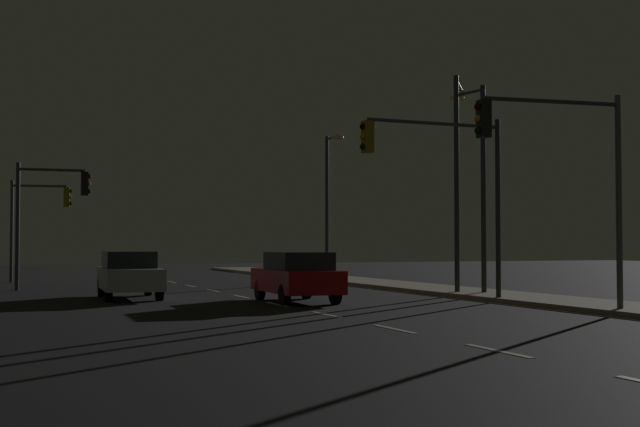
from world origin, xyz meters
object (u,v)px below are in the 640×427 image
at_px(traffic_light_far_left, 39,211).
at_px(street_lamp_mid_block, 458,162).
at_px(car, 297,276).
at_px(traffic_light_overhead_east, 441,168).
at_px(car_oncoming, 129,274).
at_px(street_lamp_corner, 329,192).
at_px(street_lamp_across_street, 478,169).
at_px(traffic_light_mid_left, 50,202).
at_px(traffic_light_far_right, 559,156).

height_order(traffic_light_far_left, street_lamp_mid_block, street_lamp_mid_block).
relative_size(car, traffic_light_overhead_east, 0.79).
distance_m(car_oncoming, street_lamp_corner, 14.32).
xyz_separation_m(car_oncoming, street_lamp_across_street, (11.67, -3.03, 3.65)).
height_order(car_oncoming, street_lamp_across_street, street_lamp_across_street).
xyz_separation_m(traffic_light_mid_left, street_lamp_corner, (12.87, 2.36, 0.81)).
bearing_deg(car, traffic_light_far_left, 110.86).
bearing_deg(car, street_lamp_across_street, 5.68).
distance_m(traffic_light_mid_left, street_lamp_mid_block, 16.08).
relative_size(car_oncoming, street_lamp_mid_block, 0.58).
height_order(street_lamp_mid_block, street_lamp_corner, street_lamp_mid_block).
height_order(traffic_light_mid_left, traffic_light_far_left, traffic_light_mid_left).
xyz_separation_m(traffic_light_mid_left, traffic_light_far_left, (-0.04, 7.70, -0.11)).
bearing_deg(traffic_light_overhead_east, car_oncoming, 145.28).
bearing_deg(traffic_light_far_left, traffic_light_overhead_east, -61.87).
distance_m(car, street_lamp_corner, 14.39).
distance_m(traffic_light_far_right, traffic_light_overhead_east, 4.97).
bearing_deg(traffic_light_overhead_east, traffic_light_far_right, -81.79).
xyz_separation_m(car, street_lamp_across_street, (7.04, 0.70, 3.65)).
distance_m(car_oncoming, traffic_light_far_right, 14.64).
distance_m(traffic_light_overhead_east, street_lamp_mid_block, 4.53).
bearing_deg(traffic_light_far_left, street_lamp_across_street, -51.14).
bearing_deg(street_lamp_mid_block, car_oncoming, 168.27).
relative_size(traffic_light_overhead_east, traffic_light_far_left, 1.16).
height_order(car_oncoming, traffic_light_far_right, traffic_light_far_right).
bearing_deg(car, traffic_light_far_right, -56.95).
distance_m(traffic_light_mid_left, street_lamp_across_street, 16.81).
bearing_deg(traffic_light_overhead_east, street_lamp_across_street, 42.92).
xyz_separation_m(traffic_light_overhead_east, street_lamp_mid_block, (2.69, 3.60, 0.61)).
height_order(car, street_lamp_across_street, street_lamp_across_street).
distance_m(car, traffic_light_mid_left, 12.54).
xyz_separation_m(traffic_light_far_right, traffic_light_mid_left, (-11.42, 17.32, -0.61)).
bearing_deg(street_lamp_corner, car_oncoming, -140.52).
bearing_deg(traffic_light_far_right, traffic_light_mid_left, 123.40).
xyz_separation_m(car_oncoming, traffic_light_far_right, (9.27, -10.85, 3.27)).
distance_m(car_oncoming, street_lamp_across_street, 12.60).
xyz_separation_m(car, street_lamp_corner, (6.08, 12.56, 3.48)).
height_order(car_oncoming, street_lamp_corner, street_lamp_corner).
bearing_deg(car_oncoming, street_lamp_across_street, -14.57).
relative_size(traffic_light_overhead_east, street_lamp_mid_block, 0.74).
height_order(traffic_light_overhead_east, street_lamp_corner, street_lamp_corner).
height_order(traffic_light_mid_left, street_lamp_mid_block, street_lamp_mid_block).
bearing_deg(traffic_light_far_left, street_lamp_corner, -22.49).
bearing_deg(traffic_light_mid_left, street_lamp_mid_block, -33.32).
bearing_deg(traffic_light_overhead_east, street_lamp_mid_block, 53.24).
bearing_deg(street_lamp_corner, traffic_light_mid_left, -169.62).
bearing_deg(traffic_light_mid_left, traffic_light_far_left, 90.27).
xyz_separation_m(traffic_light_mid_left, street_lamp_mid_block, (13.40, -8.81, 1.28)).
bearing_deg(traffic_light_mid_left, street_lamp_corner, 10.38).
xyz_separation_m(street_lamp_mid_block, street_lamp_corner, (-0.52, 11.16, -0.46)).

